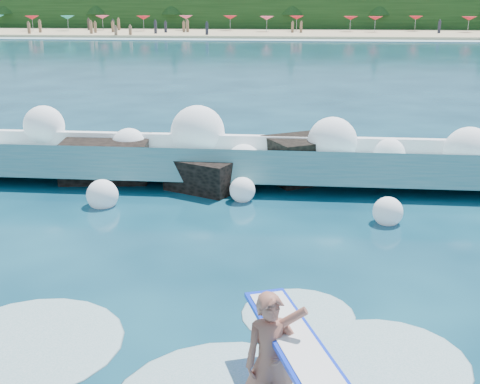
{
  "coord_description": "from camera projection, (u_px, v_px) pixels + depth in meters",
  "views": [
    {
      "loc": [
        2.63,
        -9.68,
        5.0
      ],
      "look_at": [
        1.5,
        2.0,
        1.2
      ],
      "focal_mm": 45.0,
      "sensor_mm": 36.0,
      "label": 1
    }
  ],
  "objects": [
    {
      "name": "beachgoers",
      "position": [
        191.0,
        27.0,
        83.56
      ],
      "size": [
        98.96,
        13.13,
        1.93
      ],
      "color": "#3F332D",
      "rests_on": "ground"
    },
    {
      "name": "ground",
      "position": [
        148.0,
        286.0,
        10.95
      ],
      "size": [
        200.0,
        200.0,
        0.0
      ],
      "primitive_type": "plane",
      "color": "#07293D",
      "rests_on": "ground"
    },
    {
      "name": "surfer_with_board",
      "position": [
        276.0,
        356.0,
        7.59
      ],
      "size": [
        1.43,
        3.01,
        1.87
      ],
      "color": "#A25D4B",
      "rests_on": "ground"
    },
    {
      "name": "breaking_wave",
      "position": [
        220.0,
        160.0,
        17.28
      ],
      "size": [
        17.99,
        2.8,
        1.55
      ],
      "color": "teal",
      "rests_on": "ground"
    },
    {
      "name": "surf_foam",
      "position": [
        204.0,
        377.0,
        8.31
      ],
      "size": [
        8.9,
        5.59,
        0.16
      ],
      "color": "silver",
      "rests_on": "ground"
    },
    {
      "name": "wet_band",
      "position": [
        279.0,
        40.0,
        74.38
      ],
      "size": [
        140.0,
        5.0,
        0.08
      ],
      "primitive_type": "cube",
      "color": "silver",
      "rests_on": "ground"
    },
    {
      "name": "beach",
      "position": [
        281.0,
        33.0,
        84.75
      ],
      "size": [
        140.0,
        20.0,
        0.4
      ],
      "primitive_type": "cube",
      "color": "tan",
      "rests_on": "ground"
    },
    {
      "name": "treeline",
      "position": [
        284.0,
        15.0,
        93.51
      ],
      "size": [
        140.0,
        4.0,
        5.0
      ],
      "primitive_type": "cube",
      "color": "black",
      "rests_on": "ground"
    },
    {
      "name": "beach_umbrellas",
      "position": [
        281.0,
        18.0,
        85.88
      ],
      "size": [
        113.63,
        6.76,
        0.5
      ],
      "color": "#168A7D",
      "rests_on": "ground"
    },
    {
      "name": "wave_spray",
      "position": [
        223.0,
        145.0,
        17.03
      ],
      "size": [
        15.35,
        4.84,
        2.16
      ],
      "color": "white",
      "rests_on": "ground"
    },
    {
      "name": "rock_cluster",
      "position": [
        196.0,
        165.0,
        17.18
      ],
      "size": [
        8.32,
        3.45,
        1.43
      ],
      "color": "black",
      "rests_on": "ground"
    }
  ]
}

